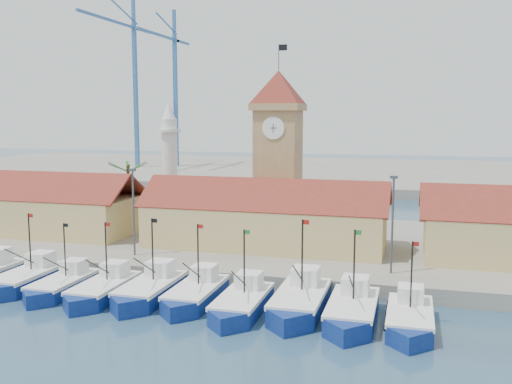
% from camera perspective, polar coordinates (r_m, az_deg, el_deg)
% --- Properties ---
extents(ground, '(400.00, 400.00, 0.00)m').
position_cam_1_polar(ground, '(46.16, -5.44, -12.52)').
color(ground, '#1E3D50').
rests_on(ground, ground).
extents(quay, '(140.00, 32.00, 1.50)m').
position_cam_1_polar(quay, '(68.01, 1.80, -5.24)').
color(quay, gray).
rests_on(quay, ground).
extents(terminal, '(240.00, 80.00, 2.00)m').
position_cam_1_polar(terminal, '(151.98, 9.50, 1.88)').
color(terminal, gray).
rests_on(terminal, ground).
extents(boat_1, '(3.51, 9.62, 7.28)m').
position_cam_1_polar(boat_1, '(57.64, -22.06, -8.16)').
color(boat_1, navy).
rests_on(boat_1, ground).
extents(boat_2, '(3.23, 8.84, 6.69)m').
position_cam_1_polar(boat_2, '(54.65, -18.92, -8.93)').
color(boat_2, navy).
rests_on(boat_2, ground).
extents(boat_3, '(3.40, 9.32, 7.05)m').
position_cam_1_polar(boat_3, '(52.16, -15.12, -9.52)').
color(boat_3, navy).
rests_on(boat_3, ground).
extents(boat_4, '(3.60, 9.86, 7.46)m').
position_cam_1_polar(boat_4, '(50.96, -10.66, -9.75)').
color(boat_4, navy).
rests_on(boat_4, ground).
extents(boat_5, '(3.44, 9.43, 7.13)m').
position_cam_1_polar(boat_5, '(49.43, -6.13, -10.25)').
color(boat_5, navy).
rests_on(boat_5, ground).
extents(boat_6, '(3.45, 9.45, 7.15)m').
position_cam_1_polar(boat_6, '(46.85, -1.49, -11.22)').
color(boat_6, navy).
rests_on(boat_6, ground).
extents(boat_7, '(3.85, 10.55, 7.98)m').
position_cam_1_polar(boat_7, '(47.06, 4.37, -11.04)').
color(boat_7, navy).
rests_on(boat_7, ground).
extents(boat_8, '(3.64, 9.96, 7.54)m').
position_cam_1_polar(boat_8, '(45.60, 9.57, -11.81)').
color(boat_8, navy).
rests_on(boat_8, ground).
extents(boat_9, '(3.35, 9.18, 6.95)m').
position_cam_1_polar(boat_9, '(45.04, 15.13, -12.30)').
color(boat_9, navy).
rests_on(boat_9, ground).
extents(hall_left, '(31.20, 10.13, 7.61)m').
position_cam_1_polar(hall_left, '(77.86, -22.49, -1.75)').
color(hall_left, tan).
rests_on(hall_left, quay).
extents(hall_center, '(27.04, 10.13, 7.61)m').
position_cam_1_polar(hall_center, '(63.55, 0.96, -3.17)').
color(hall_center, tan).
rests_on(hall_center, quay).
extents(clock_tower, '(5.80, 5.80, 22.70)m').
position_cam_1_polar(clock_tower, '(68.37, 2.24, 4.33)').
color(clock_tower, tan).
rests_on(clock_tower, quay).
extents(minaret, '(3.00, 3.00, 16.30)m').
position_cam_1_polar(minaret, '(75.24, -8.62, 2.84)').
color(minaret, silver).
rests_on(minaret, quay).
extents(palm_tree, '(5.60, 5.03, 8.39)m').
position_cam_1_polar(palm_tree, '(76.00, -12.62, 0.15)').
color(palm_tree, brown).
rests_on(palm_tree, quay).
extents(lamp_posts, '(80.70, 0.25, 9.03)m').
position_cam_1_polar(lamp_posts, '(55.38, -0.61, -2.15)').
color(lamp_posts, '#3F3F44').
rests_on(lamp_posts, quay).
extents(crane_blue_far, '(1.00, 36.98, 45.37)m').
position_cam_1_polar(crane_blue_far, '(158.94, -12.33, 11.63)').
color(crane_blue_far, '#32639B').
rests_on(crane_blue_far, terminal).
extents(crane_blue_near, '(1.00, 32.12, 42.63)m').
position_cam_1_polar(crane_blue_near, '(160.86, -8.27, 10.99)').
color(crane_blue_near, '#32639B').
rests_on(crane_blue_near, terminal).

